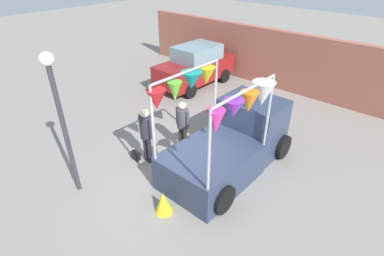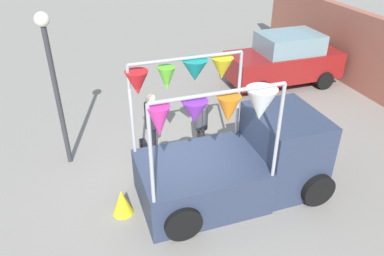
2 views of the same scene
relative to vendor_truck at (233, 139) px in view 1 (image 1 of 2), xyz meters
The scene contains 9 objects.
ground_plane 1.74m from the vendor_truck, 125.67° to the right, with size 60.00×60.00×0.00m, color gray.
vendor_truck is the anchor object (origin of this frame).
parked_car 6.37m from the vendor_truck, 141.18° to the left, with size 1.88×4.00×1.88m.
person_customer 2.54m from the vendor_truck, 141.72° to the right, with size 0.53×0.34×1.79m.
person_vendor 1.69m from the vendor_truck, 166.51° to the right, with size 0.53×0.34×1.70m.
handbag 3.03m from the vendor_truck, 142.89° to the right, with size 0.28×0.16×0.28m, color black.
street_lamp 4.68m from the vendor_truck, 123.68° to the right, with size 0.32×0.32×3.78m.
brick_boundary_wall 6.45m from the vendor_truck, 97.71° to the left, with size 18.00×0.36×2.60m, color #9E5947.
folded_kite_bundle_sunflower 2.77m from the vendor_truck, 92.39° to the right, with size 0.44×0.44×0.60m, color yellow.
Camera 1 is at (4.84, -5.01, 5.58)m, focal length 28.00 mm.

